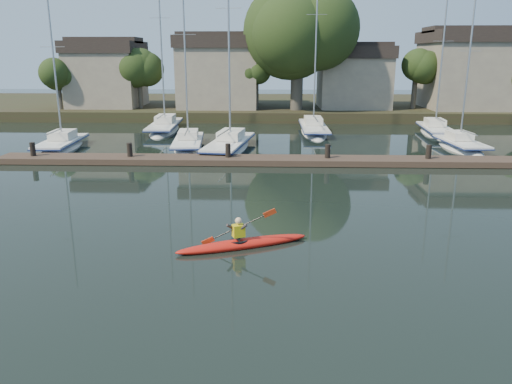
{
  "coord_description": "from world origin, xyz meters",
  "views": [
    {
      "loc": [
        -0.25,
        -15.6,
        6.39
      ],
      "look_at": [
        -0.92,
        3.14,
        1.2
      ],
      "focal_mm": 35.0,
      "sensor_mm": 36.0,
      "label": 1
    }
  ],
  "objects_px": {
    "sailboat_1": "(188,150)",
    "sailboat_4": "(460,152)",
    "dock": "(278,160)",
    "sailboat_5": "(165,133)",
    "sailboat_6": "(313,134)",
    "sailboat_0": "(62,151)",
    "sailboat_7": "(435,136)",
    "sailboat_2": "(230,153)",
    "kayak": "(242,242)"
  },
  "relations": [
    {
      "from": "sailboat_0",
      "to": "kayak",
      "type": "bearing_deg",
      "value": -56.43
    },
    {
      "from": "sailboat_0",
      "to": "sailboat_2",
      "type": "xyz_separation_m",
      "value": [
        11.8,
        0.0,
        -0.0
      ]
    },
    {
      "from": "sailboat_1",
      "to": "sailboat_4",
      "type": "xyz_separation_m",
      "value": [
        19.15,
        -0.01,
        -0.01
      ]
    },
    {
      "from": "sailboat_0",
      "to": "sailboat_5",
      "type": "bearing_deg",
      "value": 54.35
    },
    {
      "from": "sailboat_6",
      "to": "dock",
      "type": "bearing_deg",
      "value": -104.05
    },
    {
      "from": "sailboat_4",
      "to": "sailboat_6",
      "type": "height_order",
      "value": "sailboat_6"
    },
    {
      "from": "sailboat_5",
      "to": "sailboat_7",
      "type": "xyz_separation_m",
      "value": [
        22.9,
        -0.93,
        0.01
      ]
    },
    {
      "from": "sailboat_2",
      "to": "sailboat_4",
      "type": "bearing_deg",
      "value": 10.86
    },
    {
      "from": "kayak",
      "to": "sailboat_5",
      "type": "xyz_separation_m",
      "value": [
        -8.39,
        26.78,
        -0.38
      ]
    },
    {
      "from": "sailboat_6",
      "to": "sailboat_0",
      "type": "bearing_deg",
      "value": -155.76
    },
    {
      "from": "kayak",
      "to": "sailboat_4",
      "type": "relative_size",
      "value": 0.4
    },
    {
      "from": "dock",
      "to": "sailboat_0",
      "type": "xyz_separation_m",
      "value": [
        -15.1,
        4.4,
        -0.4
      ]
    },
    {
      "from": "sailboat_4",
      "to": "sailboat_6",
      "type": "distance_m",
      "value": 12.19
    },
    {
      "from": "kayak",
      "to": "sailboat_6",
      "type": "height_order",
      "value": "sailboat_6"
    },
    {
      "from": "sailboat_7",
      "to": "sailboat_2",
      "type": "bearing_deg",
      "value": -149.82
    },
    {
      "from": "sailboat_2",
      "to": "sailboat_7",
      "type": "height_order",
      "value": "sailboat_2"
    },
    {
      "from": "sailboat_2",
      "to": "sailboat_7",
      "type": "xyz_separation_m",
      "value": [
        16.52,
        7.82,
        0.01
      ]
    },
    {
      "from": "sailboat_5",
      "to": "sailboat_6",
      "type": "xyz_separation_m",
      "value": [
        12.82,
        -0.46,
        0.01
      ]
    },
    {
      "from": "dock",
      "to": "sailboat_4",
      "type": "height_order",
      "value": "sailboat_4"
    },
    {
      "from": "sailboat_2",
      "to": "sailboat_4",
      "type": "relative_size",
      "value": 1.38
    },
    {
      "from": "sailboat_1",
      "to": "sailboat_4",
      "type": "height_order",
      "value": "sailboat_1"
    },
    {
      "from": "kayak",
      "to": "sailboat_2",
      "type": "xyz_separation_m",
      "value": [
        -2.01,
        18.03,
        -0.38
      ]
    },
    {
      "from": "sailboat_0",
      "to": "sailboat_1",
      "type": "distance_m",
      "value": 8.82
    },
    {
      "from": "dock",
      "to": "sailboat_1",
      "type": "relative_size",
      "value": 2.56
    },
    {
      "from": "sailboat_5",
      "to": "sailboat_6",
      "type": "relative_size",
      "value": 0.98
    },
    {
      "from": "sailboat_7",
      "to": "kayak",
      "type": "bearing_deg",
      "value": -114.45
    },
    {
      "from": "dock",
      "to": "sailboat_5",
      "type": "xyz_separation_m",
      "value": [
        -9.69,
        13.15,
        -0.4
      ]
    },
    {
      "from": "sailboat_0",
      "to": "sailboat_1",
      "type": "xyz_separation_m",
      "value": [
        8.77,
        0.88,
        0.02
      ]
    },
    {
      "from": "sailboat_2",
      "to": "sailboat_6",
      "type": "height_order",
      "value": "sailboat_6"
    },
    {
      "from": "dock",
      "to": "sailboat_2",
      "type": "xyz_separation_m",
      "value": [
        -3.3,
        4.41,
        -0.4
      ]
    },
    {
      "from": "sailboat_1",
      "to": "sailboat_4",
      "type": "distance_m",
      "value": 19.15
    },
    {
      "from": "sailboat_1",
      "to": "sailboat_2",
      "type": "bearing_deg",
      "value": -21.95
    },
    {
      "from": "sailboat_6",
      "to": "sailboat_7",
      "type": "height_order",
      "value": "sailboat_6"
    },
    {
      "from": "dock",
      "to": "sailboat_5",
      "type": "distance_m",
      "value": 16.34
    },
    {
      "from": "sailboat_7",
      "to": "sailboat_5",
      "type": "bearing_deg",
      "value": -177.48
    },
    {
      "from": "sailboat_2",
      "to": "sailboat_6",
      "type": "distance_m",
      "value": 10.49
    },
    {
      "from": "kayak",
      "to": "dock",
      "type": "bearing_deg",
      "value": 62.43
    },
    {
      "from": "kayak",
      "to": "sailboat_5",
      "type": "distance_m",
      "value": 28.07
    },
    {
      "from": "sailboat_0",
      "to": "sailboat_6",
      "type": "distance_m",
      "value": 20.03
    },
    {
      "from": "sailboat_4",
      "to": "dock",
      "type": "bearing_deg",
      "value": -160.92
    },
    {
      "from": "sailboat_1",
      "to": "sailboat_5",
      "type": "height_order",
      "value": "sailboat_5"
    },
    {
      "from": "sailboat_6",
      "to": "sailboat_2",
      "type": "bearing_deg",
      "value": -128.02
    },
    {
      "from": "kayak",
      "to": "sailboat_7",
      "type": "relative_size",
      "value": 0.36
    },
    {
      "from": "sailboat_2",
      "to": "sailboat_5",
      "type": "bearing_deg",
      "value": 133.88
    },
    {
      "from": "sailboat_6",
      "to": "kayak",
      "type": "bearing_deg",
      "value": -99.74
    },
    {
      "from": "dock",
      "to": "sailboat_7",
      "type": "height_order",
      "value": "sailboat_7"
    },
    {
      "from": "sailboat_0",
      "to": "sailboat_5",
      "type": "xyz_separation_m",
      "value": [
        5.42,
        8.75,
        -0.0
      ]
    },
    {
      "from": "sailboat_5",
      "to": "sailboat_7",
      "type": "height_order",
      "value": "sailboat_5"
    },
    {
      "from": "sailboat_4",
      "to": "sailboat_7",
      "type": "relative_size",
      "value": 0.9
    },
    {
      "from": "sailboat_5",
      "to": "sailboat_7",
      "type": "bearing_deg",
      "value": -5.35
    }
  ]
}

